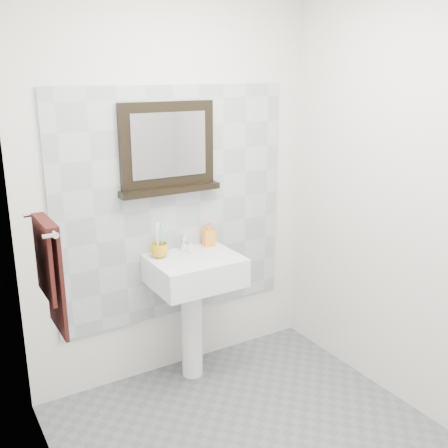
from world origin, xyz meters
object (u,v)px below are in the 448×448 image
at_px(framed_mirror, 168,150).
at_px(hand_towel, 50,268).
at_px(pedestal_sink, 194,284).
at_px(soap_dispenser, 208,234).
at_px(toothbrush_cup, 160,250).

distance_m(framed_mirror, hand_towel, 1.14).
xyz_separation_m(framed_mirror, hand_towel, (-0.89, -0.58, -0.40)).
xyz_separation_m(pedestal_sink, soap_dispenser, (0.19, 0.14, 0.27)).
bearing_deg(pedestal_sink, toothbrush_cup, 151.65).
height_order(soap_dispenser, framed_mirror, framed_mirror).
xyz_separation_m(soap_dispenser, hand_towel, (-1.14, -0.54, 0.17)).
distance_m(toothbrush_cup, framed_mirror, 0.62).
bearing_deg(framed_mirror, hand_towel, -146.59).
bearing_deg(toothbrush_cup, framed_mirror, 36.23).
bearing_deg(pedestal_sink, framed_mirror, 111.04).
bearing_deg(pedestal_sink, soap_dispenser, 37.62).
bearing_deg(toothbrush_cup, hand_towel, -147.03).
relative_size(soap_dispenser, hand_towel, 0.30).
distance_m(pedestal_sink, toothbrush_cup, 0.31).
distance_m(toothbrush_cup, hand_towel, 0.94).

